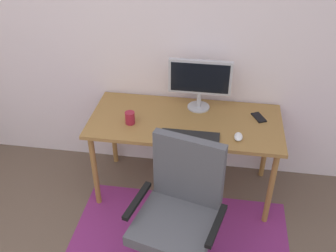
# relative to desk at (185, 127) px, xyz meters

# --- Properties ---
(wall_back) EXTENTS (6.00, 0.10, 2.60)m
(wall_back) POSITION_rel_desk_xyz_m (-0.51, 0.41, 0.65)
(wall_back) COLOR silver
(wall_back) RESTS_ON ground
(desk) EXTENTS (1.49, 0.67, 0.72)m
(desk) POSITION_rel_desk_xyz_m (0.00, 0.00, 0.00)
(desk) COLOR olive
(desk) RESTS_ON ground
(monitor) EXTENTS (0.49, 0.18, 0.42)m
(monitor) POSITION_rel_desk_xyz_m (0.08, 0.20, 0.32)
(monitor) COLOR #B2B2B7
(monitor) RESTS_ON desk
(keyboard) EXTENTS (0.43, 0.13, 0.02)m
(keyboard) POSITION_rel_desk_xyz_m (0.06, -0.23, 0.08)
(keyboard) COLOR black
(keyboard) RESTS_ON desk
(computer_mouse) EXTENTS (0.06, 0.10, 0.03)m
(computer_mouse) POSITION_rel_desk_xyz_m (0.41, -0.19, 0.09)
(computer_mouse) COLOR white
(computer_mouse) RESTS_ON desk
(coffee_cup) EXTENTS (0.08, 0.08, 0.10)m
(coffee_cup) POSITION_rel_desk_xyz_m (-0.41, -0.11, 0.12)
(coffee_cup) COLOR maroon
(coffee_cup) RESTS_ON desk
(cell_phone) EXTENTS (0.12, 0.16, 0.01)m
(cell_phone) POSITION_rel_desk_xyz_m (0.57, 0.11, 0.07)
(cell_phone) COLOR black
(cell_phone) RESTS_ON desk
(office_chair) EXTENTS (0.63, 0.59, 1.02)m
(office_chair) POSITION_rel_desk_xyz_m (0.05, -0.79, -0.22)
(office_chair) COLOR slate
(office_chair) RESTS_ON ground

